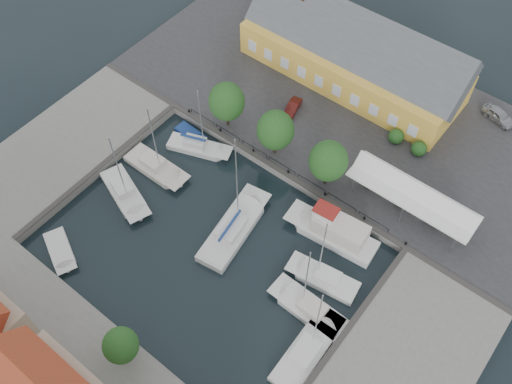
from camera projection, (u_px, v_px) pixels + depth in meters
ground at (221, 236)px, 60.43m from camera, size 140.00×140.00×0.00m
north_quay at (341, 109)px, 70.45m from camera, size 56.00×26.00×1.00m
west_quay at (67, 146)px, 66.98m from camera, size 12.00×24.00×1.00m
east_quay at (393, 379)px, 51.26m from camera, size 12.00×24.00×1.00m
quay_edge_fittings at (249, 202)px, 61.71m from camera, size 56.00×24.72×0.40m
warehouse at (351, 52)px, 70.60m from camera, size 28.56×14.00×9.55m
tent_canopy at (413, 196)px, 59.00m from camera, size 14.00×4.00×2.83m
quay_trees at (275, 130)px, 62.60m from camera, size 18.20×4.20×6.30m
car_silver at (499, 115)px, 68.15m from camera, size 4.57×2.75×1.46m
car_red at (292, 108)px, 68.99m from camera, size 2.04×3.81×1.19m
center_sailboat at (233, 230)px, 60.48m from camera, size 4.75×11.11×14.54m
trawler at (335, 232)px, 59.54m from camera, size 10.48×3.96×5.00m
east_boat_a at (324, 279)px, 57.24m from camera, size 7.80×3.56×10.80m
east_boat_b at (309, 309)px, 55.37m from camera, size 8.29×2.92×11.19m
east_boat_c at (307, 352)px, 52.93m from camera, size 3.11×9.23×11.56m
west_boat_a at (198, 148)px, 67.12m from camera, size 7.96×4.75×10.43m
west_boat_b at (156, 168)px, 65.42m from camera, size 8.26×2.88×11.20m
west_boat_c at (125, 193)px, 63.33m from camera, size 8.60×5.23×11.21m
launch_sw at (61, 251)px, 59.28m from camera, size 5.94×4.22×0.98m
launch_nw at (190, 134)px, 68.59m from camera, size 4.15×1.81×0.88m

